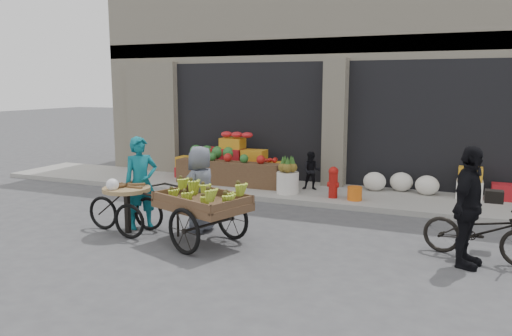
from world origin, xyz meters
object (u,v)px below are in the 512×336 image
at_px(seated_person, 312,171).
at_px(vendor_grey, 200,189).
at_px(orange_bucket, 355,193).
at_px(bicycle, 480,231).
at_px(pineapple_bin, 288,183).
at_px(tricycle_cart, 127,202).
at_px(vendor_woman, 141,183).
at_px(cyclist, 468,207).
at_px(banana_cart, 200,199).
at_px(fire_hydrant, 333,181).

relative_size(seated_person, vendor_grey, 0.60).
distance_m(orange_bucket, bicycle, 3.66).
relative_size(seated_person, bicycle, 0.54).
relative_size(pineapple_bin, tricycle_cart, 0.37).
bearing_deg(vendor_grey, seated_person, 167.93).
relative_size(pineapple_bin, vendor_woman, 0.30).
xyz_separation_m(vendor_woman, vendor_grey, (1.09, 0.27, -0.08)).
relative_size(vendor_woman, tricycle_cart, 1.20).
distance_m(vendor_woman, bicycle, 5.79).
relative_size(tricycle_cart, cyclist, 0.79).
distance_m(pineapple_bin, cyclist, 5.05).
relative_size(tricycle_cart, vendor_grey, 0.91).
distance_m(orange_bucket, seated_person, 1.42).
distance_m(pineapple_bin, vendor_woman, 3.80).
height_order(tricycle_cart, bicycle, tricycle_cart).
bearing_deg(orange_bucket, banana_cart, -116.23).
distance_m(seated_person, cyclist, 5.16).
distance_m(tricycle_cart, cyclist, 5.64).
bearing_deg(seated_person, tricycle_cart, -126.20).
relative_size(orange_bucket, bicycle, 0.19).
distance_m(banana_cart, tricycle_cart, 1.53).
relative_size(fire_hydrant, tricycle_cart, 0.50).
xyz_separation_m(orange_bucket, tricycle_cart, (-3.33, -3.64, 0.30)).
distance_m(pineapple_bin, seated_person, 0.75).
height_order(seated_person, tricycle_cart, seated_person).
bearing_deg(seated_person, bicycle, -52.75).
relative_size(pineapple_bin, banana_cart, 0.19).
bearing_deg(bicycle, pineapple_bin, 69.93).
distance_m(orange_bucket, banana_cart, 4.13).
relative_size(vendor_woman, vendor_grey, 1.10).
bearing_deg(cyclist, tricycle_cart, 109.91).
bearing_deg(vendor_grey, fire_hydrant, 153.93).
bearing_deg(vendor_grey, tricycle_cart, -58.38).
relative_size(pineapple_bin, bicycle, 0.30).
height_order(tricycle_cart, vendor_grey, vendor_grey).
xyz_separation_m(orange_bucket, vendor_grey, (-2.18, -3.00, 0.51)).
bearing_deg(banana_cart, orange_bucket, 83.50).
bearing_deg(seated_person, vendor_grey, -114.85).
height_order(orange_bucket, bicycle, bicycle).
relative_size(orange_bucket, cyclist, 0.18).
relative_size(banana_cart, tricycle_cart, 1.91).
height_order(tricycle_cart, cyclist, cyclist).
relative_size(vendor_grey, cyclist, 0.87).
bearing_deg(fire_hydrant, tricycle_cart, -127.54).
xyz_separation_m(seated_person, banana_cart, (-0.61, -4.38, 0.18)).
distance_m(fire_hydrant, orange_bucket, 0.55).
distance_m(fire_hydrant, vendor_grey, 3.50).
relative_size(seated_person, tricycle_cart, 0.65).
bearing_deg(banana_cart, cyclist, 27.87).
distance_m(pineapple_bin, banana_cart, 3.81).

